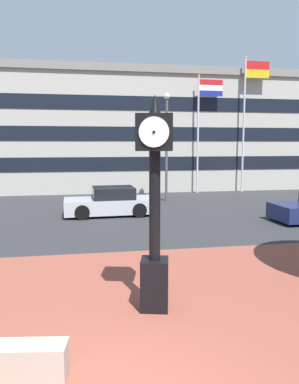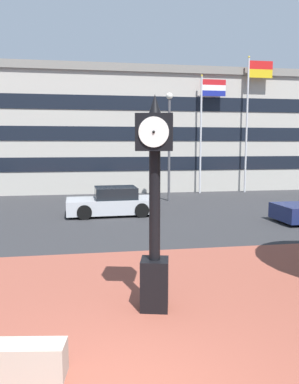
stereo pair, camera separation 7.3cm
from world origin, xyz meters
The scene contains 7 objects.
plaza_brick_paving centered at (0.00, 1.34, 0.00)m, with size 44.00×10.68×0.01m, color brown.
street_clock centered at (1.05, 2.70, 2.11)m, with size 0.81×0.84×4.13m.
car_street_far centered at (0.85, 12.66, 0.57)m, with size 4.10×2.06×1.28m.
flagpole_primary centered at (7.27, 19.39, 4.62)m, with size 1.68×0.14×7.62m.
flagpole_secondary centered at (10.41, 19.39, 5.35)m, with size 1.74×0.14×8.88m.
civic_building centered at (3.06, 27.68, 4.15)m, with size 27.39×15.71×8.27m.
street_lamp_post centered at (4.30, 16.37, 3.74)m, with size 0.36×0.36×6.04m.
Camera 1 is at (-0.25, -4.16, 3.22)m, focal length 34.76 mm.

